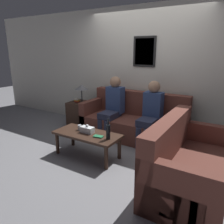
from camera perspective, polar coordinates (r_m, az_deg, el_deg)
ground_plane at (r=4.17m, az=2.41°, el=-8.72°), size 16.00×16.00×0.00m
wall_back at (r=4.67m, az=8.47°, el=10.45°), size 9.00×0.08×2.60m
couch_main at (r=4.48m, az=5.69°, el=-2.69°), size 2.07×0.86×0.91m
couch_side at (r=3.02m, az=19.07°, el=-13.28°), size 0.86×1.56×0.91m
coffee_table at (r=3.67m, az=-6.49°, el=-6.34°), size 1.12×0.52×0.41m
side_table_with_lamp at (r=5.08m, az=-8.21°, el=-0.20°), size 0.48×0.48×0.99m
wine_bottle at (r=3.35m, az=-1.00°, el=-5.08°), size 0.06×0.06×0.33m
drinking_glass at (r=3.79m, az=-8.45°, el=-4.01°), size 0.07×0.07×0.09m
book_stack at (r=3.47m, az=-3.60°, el=-6.39°), size 0.16×0.11×0.02m
tissue_box at (r=3.65m, az=-6.50°, el=-4.57°), size 0.23×0.12×0.15m
person_left at (r=4.47m, az=0.15°, el=1.95°), size 0.34×0.62×1.22m
person_right at (r=4.11m, az=10.10°, el=0.23°), size 0.34×0.62×1.19m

